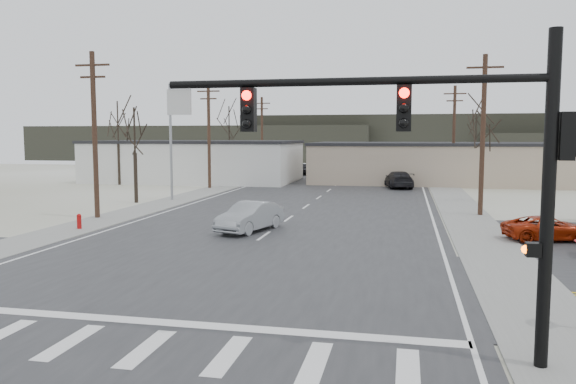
% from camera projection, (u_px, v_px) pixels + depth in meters
% --- Properties ---
extents(ground, '(140.00, 140.00, 0.00)m').
position_uv_depth(ground, '(209.00, 276.00, 20.16)').
color(ground, silver).
rests_on(ground, ground).
extents(main_road, '(18.00, 110.00, 0.05)m').
position_uv_depth(main_road, '(292.00, 217.00, 34.76)').
color(main_road, '#28282A').
rests_on(main_road, ground).
extents(cross_road, '(90.00, 10.00, 0.04)m').
position_uv_depth(cross_road, '(209.00, 275.00, 20.16)').
color(cross_road, '#28282A').
rests_on(cross_road, ground).
extents(sidewalk_left, '(3.00, 90.00, 0.06)m').
position_uv_depth(sidewalk_left, '(166.00, 203.00, 41.80)').
color(sidewalk_left, gray).
rests_on(sidewalk_left, ground).
extents(sidewalk_right, '(3.00, 90.00, 0.06)m').
position_uv_depth(sidewalk_right, '(462.00, 211.00, 37.45)').
color(sidewalk_right, gray).
rests_on(sidewalk_right, ground).
extents(traffic_signal_mast, '(8.95, 0.43, 7.20)m').
position_uv_depth(traffic_signal_mast, '(455.00, 151.00, 12.03)').
color(traffic_signal_mast, black).
rests_on(traffic_signal_mast, ground).
extents(fire_hydrant, '(0.24, 0.24, 0.87)m').
position_uv_depth(fire_hydrant, '(79.00, 221.00, 29.99)').
color(fire_hydrant, '#A50C0C').
rests_on(fire_hydrant, ground).
extents(building_left_far, '(22.30, 12.30, 4.50)m').
position_uv_depth(building_left_far, '(196.00, 161.00, 62.16)').
color(building_left_far, silver).
rests_on(building_left_far, ground).
extents(building_right_far, '(26.30, 14.30, 4.30)m').
position_uv_depth(building_right_far, '(436.00, 162.00, 60.73)').
color(building_right_far, tan).
rests_on(building_right_far, ground).
extents(upole_left_b, '(2.20, 0.30, 10.00)m').
position_uv_depth(upole_left_b, '(95.00, 132.00, 33.68)').
color(upole_left_b, '#402B1E').
rests_on(upole_left_b, ground).
extents(upole_left_c, '(2.20, 0.30, 10.00)m').
position_uv_depth(upole_left_c, '(209.00, 134.00, 53.15)').
color(upole_left_c, '#402B1E').
rests_on(upole_left_c, ground).
extents(upole_left_d, '(2.20, 0.30, 10.00)m').
position_uv_depth(upole_left_d, '(262.00, 134.00, 72.63)').
color(upole_left_d, '#402B1E').
rests_on(upole_left_d, ground).
extents(upole_right_a, '(2.20, 0.30, 10.00)m').
position_uv_depth(upole_right_a, '(483.00, 132.00, 34.80)').
color(upole_right_a, '#402B1E').
rests_on(upole_right_a, ground).
extents(upole_right_b, '(2.20, 0.30, 10.00)m').
position_uv_depth(upole_right_b, '(454.00, 134.00, 56.22)').
color(upole_right_b, '#402B1E').
rests_on(upole_right_b, ground).
extents(streetlight_main, '(2.40, 0.25, 9.00)m').
position_uv_depth(streetlight_main, '(173.00, 135.00, 43.29)').
color(streetlight_main, gray).
rests_on(streetlight_main, ground).
extents(tree_left_near, '(3.30, 3.30, 7.35)m').
position_uv_depth(tree_left_near, '(135.00, 133.00, 41.78)').
color(tree_left_near, black).
rests_on(tree_left_near, ground).
extents(tree_right_mid, '(3.74, 3.74, 8.33)m').
position_uv_depth(tree_right_mid, '(483.00, 124.00, 42.32)').
color(tree_right_mid, black).
rests_on(tree_right_mid, ground).
extents(tree_left_far, '(3.96, 3.96, 8.82)m').
position_uv_depth(tree_left_far, '(229.00, 125.00, 67.19)').
color(tree_left_far, black).
rests_on(tree_left_far, ground).
extents(tree_right_far, '(3.52, 3.52, 7.84)m').
position_uv_depth(tree_right_far, '(476.00, 131.00, 67.15)').
color(tree_right_far, black).
rests_on(tree_right_far, ground).
extents(tree_left_mid, '(3.96, 3.96, 8.82)m').
position_uv_depth(tree_left_mid, '(118.00, 123.00, 57.15)').
color(tree_left_mid, black).
rests_on(tree_left_mid, ground).
extents(hill_left, '(70.00, 18.00, 7.00)m').
position_uv_depth(hill_left, '(201.00, 143.00, 116.57)').
color(hill_left, '#333026').
rests_on(hill_left, ground).
extents(hill_center, '(80.00, 18.00, 9.00)m').
position_uv_depth(hill_center, '(449.00, 139.00, 110.10)').
color(hill_center, '#333026').
rests_on(hill_center, ground).
extents(sedan_crossing, '(2.85, 4.85, 1.51)m').
position_uv_depth(sedan_crossing, '(250.00, 217.00, 29.35)').
color(sedan_crossing, gray).
rests_on(sedan_crossing, main_road).
extents(car_far_a, '(3.31, 5.84, 1.60)m').
position_uv_depth(car_far_a, '(398.00, 179.00, 53.82)').
color(car_far_a, black).
rests_on(car_far_a, main_road).
extents(car_far_b, '(2.53, 4.64, 1.50)m').
position_uv_depth(car_far_b, '(303.00, 169.00, 72.07)').
color(car_far_b, black).
rests_on(car_far_b, main_road).
extents(car_parked_red, '(4.47, 2.85, 1.15)m').
position_uv_depth(car_parked_red, '(548.00, 228.00, 26.76)').
color(car_parked_red, '#9F2208').
rests_on(car_parked_red, parking_lot).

